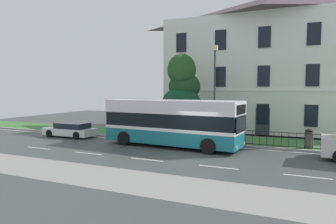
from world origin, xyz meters
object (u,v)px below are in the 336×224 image
Objects in this scene: georgian_townhouse at (270,63)px; evergreen_tree at (182,102)px; street_lamp_post at (215,87)px; litter_bin at (309,139)px; single_decker_bus at (172,122)px; parked_hatchback_00 at (71,130)px.

evergreen_tree is (-5.68, -7.40, -3.38)m from georgian_townhouse.
georgian_townhouse is at bearing 52.46° from evergreen_tree.
street_lamp_post reaches higher than litter_bin.
georgian_townhouse reaches higher than single_decker_bus.
evergreen_tree reaches higher than parked_hatchback_00.
single_decker_bus is 4.16m from street_lamp_post.
parked_hatchback_00 is 17.57m from litter_bin.
georgian_townhouse is 9.16m from street_lamp_post.
georgian_townhouse is 12.98m from single_decker_bus.
georgian_townhouse is at bearing 111.50° from litter_bin.
evergreen_tree reaches higher than single_decker_bus.
single_decker_bus is at bearing -114.03° from georgian_townhouse.
litter_bin is (3.42, -8.68, -5.49)m from georgian_townhouse.
evergreen_tree is 3.96m from single_decker_bus.
street_lamp_post reaches higher than evergreen_tree.
evergreen_tree is at bearing 105.71° from single_decker_bus.
georgian_townhouse is 2.81× the size of evergreen_tree.
georgian_townhouse reaches higher than parked_hatchback_00.
georgian_townhouse is 18.53m from parked_hatchback_00.
evergreen_tree reaches higher than litter_bin.
single_decker_bus is 9.16m from parked_hatchback_00.
single_decker_bus reaches higher than parked_hatchback_00.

